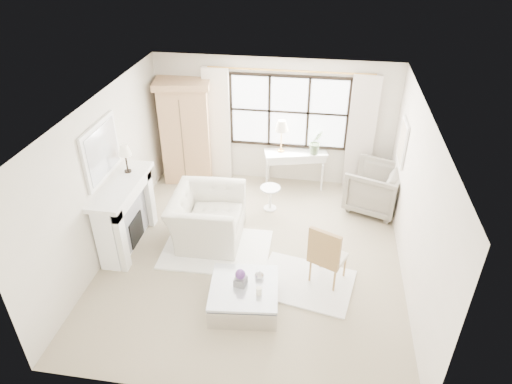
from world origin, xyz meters
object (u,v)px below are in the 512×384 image
console_table (295,168)px  club_armchair (207,217)px  armoire (186,131)px  coffee_table (244,296)px

console_table → club_armchair: club_armchair is taller
armoire → club_armchair: size_ratio=1.62×
armoire → console_table: bearing=-7.6°
armoire → coffee_table: (1.89, -3.65, -0.96)m
console_table → coffee_table: console_table is taller
coffee_table → armoire: bearing=111.3°
club_armchair → coffee_table: club_armchair is taller
armoire → coffee_table: size_ratio=2.04×
console_table → club_armchair: (-1.40, -2.14, 0.05)m
club_armchair → console_table: bearing=-34.7°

